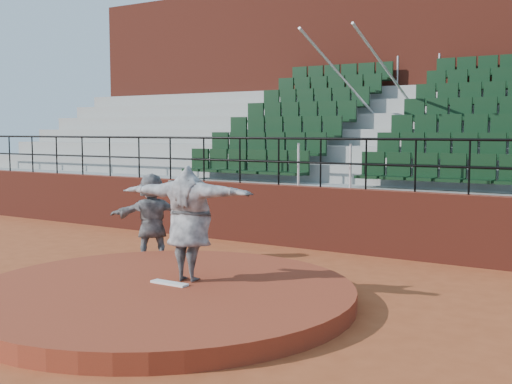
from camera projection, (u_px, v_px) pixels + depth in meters
ground at (163, 303)px, 9.16m from camera, size 90.00×90.00×0.00m
pitchers_mound at (163, 295)px, 9.15m from camera, size 5.50×5.50×0.25m
pitching_rubber at (169, 283)px, 9.27m from camera, size 0.60×0.15×0.03m
boundary_wall at (320, 218)px, 13.31m from camera, size 24.00×0.30×1.30m
wall_railing at (321, 152)px, 13.18m from camera, size 24.04×0.05×1.03m
seating_deck at (385, 171)px, 16.31m from camera, size 24.00×5.97×4.63m
press_box_facade at (433, 95)px, 19.44m from camera, size 24.00×3.00×7.10m
pitcher at (189, 223)px, 9.43m from camera, size 2.17×0.97×1.71m
fielder at (152, 217)px, 12.10m from camera, size 1.46×1.43×1.67m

